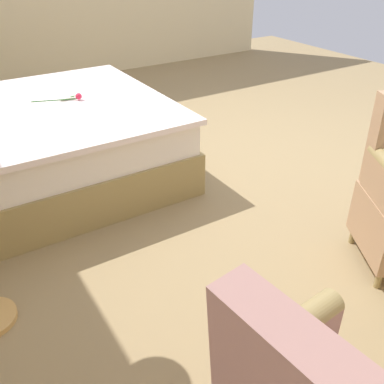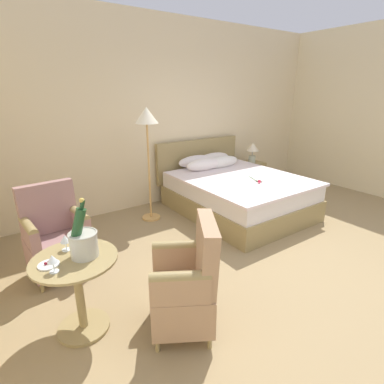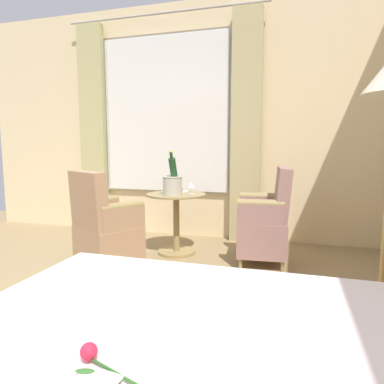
{
  "view_description": "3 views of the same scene",
  "coord_description": "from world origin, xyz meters",
  "px_view_note": "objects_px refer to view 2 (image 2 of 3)",
  "views": [
    {
      "loc": [
        -2.66,
        2.07,
        1.68
      ],
      "look_at": [
        -1.15,
        1.11,
        0.61
      ],
      "focal_mm": 40.0,
      "sensor_mm": 36.0,
      "label": 1
    },
    {
      "loc": [
        -2.76,
        -1.78,
        1.92
      ],
      "look_at": [
        -1.1,
        0.61,
        0.92
      ],
      "focal_mm": 28.0,
      "sensor_mm": 36.0,
      "label": 2
    },
    {
      "loc": [
        1.21,
        1.63,
        1.18
      ],
      "look_at": [
        -0.68,
        1.08,
        0.93
      ],
      "focal_mm": 32.0,
      "sensor_mm": 36.0,
      "label": 3
    }
  ],
  "objects_px": {
    "wine_glass_near_edge": "(52,260)",
    "snack_plate": "(49,265)",
    "bedside_lamp": "(253,149)",
    "side_table_round": "(79,288)",
    "wine_glass_near_bucket": "(65,240)",
    "bed": "(234,191)",
    "nightstand": "(251,175)",
    "armchair_facing_bed": "(187,285)",
    "floor_lamp_brass": "(147,127)",
    "armchair_by_window": "(56,238)",
    "champagne_bucket": "(83,241)"
  },
  "relations": [
    {
      "from": "nightstand",
      "to": "champagne_bucket",
      "type": "distance_m",
      "value": 4.3
    },
    {
      "from": "nightstand",
      "to": "wine_glass_near_edge",
      "type": "distance_m",
      "value": 4.55
    },
    {
      "from": "wine_glass_near_bucket",
      "to": "snack_plate",
      "type": "height_order",
      "value": "wine_glass_near_bucket"
    },
    {
      "from": "nightstand",
      "to": "floor_lamp_brass",
      "type": "bearing_deg",
      "value": -175.53
    },
    {
      "from": "wine_glass_near_edge",
      "to": "bedside_lamp",
      "type": "bearing_deg",
      "value": 26.48
    },
    {
      "from": "snack_plate",
      "to": "armchair_facing_bed",
      "type": "xyz_separation_m",
      "value": [
        0.91,
        -0.48,
        -0.27
      ]
    },
    {
      "from": "bedside_lamp",
      "to": "side_table_round",
      "type": "distance_m",
      "value": 4.35
    },
    {
      "from": "nightstand",
      "to": "side_table_round",
      "type": "relative_size",
      "value": 0.81
    },
    {
      "from": "bed",
      "to": "armchair_facing_bed",
      "type": "bearing_deg",
      "value": -140.46
    },
    {
      "from": "wine_glass_near_edge",
      "to": "snack_plate",
      "type": "height_order",
      "value": "wine_glass_near_edge"
    },
    {
      "from": "floor_lamp_brass",
      "to": "armchair_by_window",
      "type": "height_order",
      "value": "floor_lamp_brass"
    },
    {
      "from": "wine_glass_near_edge",
      "to": "nightstand",
      "type": "bearing_deg",
      "value": 26.48
    },
    {
      "from": "wine_glass_near_bucket",
      "to": "armchair_by_window",
      "type": "distance_m",
      "value": 0.9
    },
    {
      "from": "bedside_lamp",
      "to": "snack_plate",
      "type": "xyz_separation_m",
      "value": [
        -4.06,
        -1.9,
        -0.12
      ]
    },
    {
      "from": "side_table_round",
      "to": "armchair_facing_bed",
      "type": "height_order",
      "value": "armchair_facing_bed"
    },
    {
      "from": "bed",
      "to": "armchair_by_window",
      "type": "height_order",
      "value": "bed"
    },
    {
      "from": "side_table_round",
      "to": "wine_glass_near_edge",
      "type": "relative_size",
      "value": 4.95
    },
    {
      "from": "nightstand",
      "to": "side_table_round",
      "type": "bearing_deg",
      "value": -153.83
    },
    {
      "from": "side_table_round",
      "to": "champagne_bucket",
      "type": "relative_size",
      "value": 1.41
    },
    {
      "from": "nightstand",
      "to": "snack_plate",
      "type": "xyz_separation_m",
      "value": [
        -4.06,
        -1.9,
        0.41
      ]
    },
    {
      "from": "champagne_bucket",
      "to": "wine_glass_near_bucket",
      "type": "height_order",
      "value": "champagne_bucket"
    },
    {
      "from": "bed",
      "to": "floor_lamp_brass",
      "type": "bearing_deg",
      "value": 159.5
    },
    {
      "from": "wine_glass_near_bucket",
      "to": "armchair_facing_bed",
      "type": "relative_size",
      "value": 0.14
    },
    {
      "from": "nightstand",
      "to": "side_table_round",
      "type": "distance_m",
      "value": 4.33
    },
    {
      "from": "wine_glass_near_bucket",
      "to": "wine_glass_near_edge",
      "type": "relative_size",
      "value": 0.98
    },
    {
      "from": "side_table_round",
      "to": "wine_glass_near_bucket",
      "type": "relative_size",
      "value": 5.06
    },
    {
      "from": "floor_lamp_brass",
      "to": "snack_plate",
      "type": "relative_size",
      "value": 10.98
    },
    {
      "from": "nightstand",
      "to": "armchair_by_window",
      "type": "relative_size",
      "value": 0.55
    },
    {
      "from": "armchair_by_window",
      "to": "bedside_lamp",
      "type": "bearing_deg",
      "value": 13.42
    },
    {
      "from": "champagne_bucket",
      "to": "snack_plate",
      "type": "xyz_separation_m",
      "value": [
        -0.26,
        0.02,
        -0.13
      ]
    },
    {
      "from": "bed",
      "to": "wine_glass_near_edge",
      "type": "bearing_deg",
      "value": -155.61
    },
    {
      "from": "bedside_lamp",
      "to": "champagne_bucket",
      "type": "bearing_deg",
      "value": -153.21
    },
    {
      "from": "nightstand",
      "to": "armchair_by_window",
      "type": "height_order",
      "value": "armchair_by_window"
    },
    {
      "from": "bed",
      "to": "nightstand",
      "type": "bearing_deg",
      "value": 31.95
    },
    {
      "from": "champagne_bucket",
      "to": "armchair_by_window",
      "type": "bearing_deg",
      "value": 92.46
    },
    {
      "from": "nightstand",
      "to": "bedside_lamp",
      "type": "bearing_deg",
      "value": 180.0
    },
    {
      "from": "nightstand",
      "to": "bedside_lamp",
      "type": "height_order",
      "value": "bedside_lamp"
    },
    {
      "from": "wine_glass_near_bucket",
      "to": "armchair_facing_bed",
      "type": "xyz_separation_m",
      "value": [
        0.75,
        -0.64,
        -0.35
      ]
    },
    {
      "from": "snack_plate",
      "to": "bed",
      "type": "bearing_deg",
      "value": 22.46
    },
    {
      "from": "armchair_by_window",
      "to": "armchair_facing_bed",
      "type": "height_order",
      "value": "armchair_by_window"
    },
    {
      "from": "bedside_lamp",
      "to": "wine_glass_near_edge",
      "type": "relative_size",
      "value": 2.82
    },
    {
      "from": "bed",
      "to": "armchair_facing_bed",
      "type": "distance_m",
      "value": 2.71
    },
    {
      "from": "nightstand",
      "to": "champagne_bucket",
      "type": "xyz_separation_m",
      "value": [
        -3.81,
        -1.92,
        0.54
      ]
    },
    {
      "from": "champagne_bucket",
      "to": "wine_glass_near_bucket",
      "type": "relative_size",
      "value": 3.59
    },
    {
      "from": "bed",
      "to": "floor_lamp_brass",
      "type": "distance_m",
      "value": 1.74
    },
    {
      "from": "snack_plate",
      "to": "armchair_by_window",
      "type": "height_order",
      "value": "armchair_by_window"
    },
    {
      "from": "nightstand",
      "to": "armchair_facing_bed",
      "type": "distance_m",
      "value": 3.96
    },
    {
      "from": "bedside_lamp",
      "to": "champagne_bucket",
      "type": "relative_size",
      "value": 0.8
    },
    {
      "from": "bed",
      "to": "side_table_round",
      "type": "distance_m",
      "value": 3.08
    },
    {
      "from": "armchair_by_window",
      "to": "side_table_round",
      "type": "bearing_deg",
      "value": -92.02
    }
  ]
}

